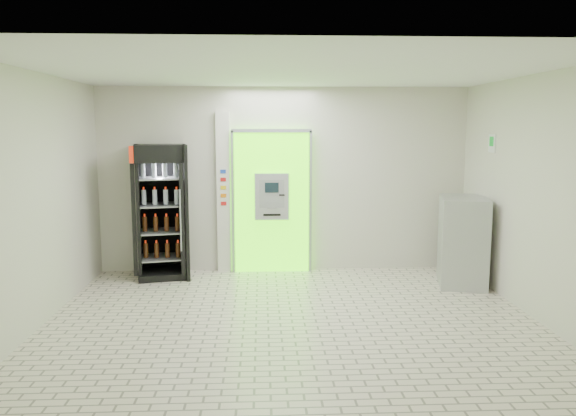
{
  "coord_description": "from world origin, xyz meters",
  "views": [
    {
      "loc": [
        -0.36,
        -6.64,
        2.34
      ],
      "look_at": [
        0.01,
        1.2,
        1.22
      ],
      "focal_mm": 35.0,
      "sensor_mm": 36.0,
      "label": 1
    }
  ],
  "objects": [
    {
      "name": "exit_sign",
      "position": [
        2.99,
        1.4,
        2.12
      ],
      "size": [
        0.02,
        0.22,
        0.26
      ],
      "color": "white",
      "rests_on": "room_shell"
    },
    {
      "name": "beverage_cooler",
      "position": [
        -1.93,
        2.15,
        1.0
      ],
      "size": [
        0.91,
        0.87,
        2.09
      ],
      "rotation": [
        0.0,
        0.0,
        0.2
      ],
      "color": "black",
      "rests_on": "ground"
    },
    {
      "name": "room_shell",
      "position": [
        0.0,
        0.0,
        1.84
      ],
      "size": [
        6.0,
        6.0,
        6.0
      ],
      "color": "beige",
      "rests_on": "ground"
    },
    {
      "name": "pillar",
      "position": [
        -0.98,
        2.45,
        1.3
      ],
      "size": [
        0.22,
        0.11,
        2.6
      ],
      "color": "silver",
      "rests_on": "ground"
    },
    {
      "name": "atm_assembly",
      "position": [
        -0.2,
        2.41,
        1.17
      ],
      "size": [
        1.3,
        0.24,
        2.33
      ],
      "color": "#4FFA07",
      "rests_on": "ground"
    },
    {
      "name": "ground",
      "position": [
        0.0,
        0.0,
        0.0
      ],
      "size": [
        6.0,
        6.0,
        0.0
      ],
      "primitive_type": "plane",
      "color": "beige",
      "rests_on": "ground"
    },
    {
      "name": "steel_cabinet",
      "position": [
        2.66,
        1.52,
        0.66
      ],
      "size": [
        0.89,
        1.12,
        1.32
      ],
      "rotation": [
        0.0,
        0.0,
        -0.24
      ],
      "color": "#A8ABB0",
      "rests_on": "ground"
    }
  ]
}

